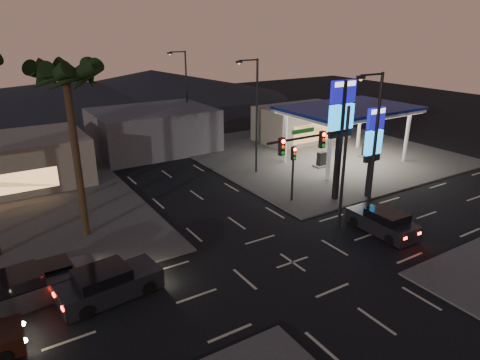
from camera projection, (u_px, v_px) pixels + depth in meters
ground at (292, 262)px, 24.04m from camera, size 140.00×140.00×0.00m
corner_lot_ne at (316, 152)px, 44.76m from camera, size 24.00×24.00×0.12m
gas_station at (348, 111)px, 39.87m from camera, size 12.20×8.20×5.47m
convenience_store at (301, 123)px, 49.09m from camera, size 10.00×6.00×4.00m
pylon_sign_tall at (341, 117)px, 30.50m from camera, size 2.20×0.35×9.00m
pylon_sign_short at (374, 139)px, 31.54m from camera, size 1.60×0.35×7.00m
traffic_signal_mast at (324, 155)px, 25.72m from camera, size 6.10×0.39×8.00m
pedestal_signal at (293, 165)px, 31.36m from camera, size 0.32×0.39×4.30m
streetlight_near at (373, 143)px, 26.29m from camera, size 2.14×0.25×10.00m
streetlight_mid at (255, 110)px, 36.65m from camera, size 2.14×0.25×10.00m
streetlight_far at (185, 91)px, 47.80m from camera, size 2.14×0.25×10.00m
palm_a at (67, 85)px, 23.91m from camera, size 4.41×4.41×10.86m
building_far_mid at (153, 130)px, 45.01m from camera, size 12.00×9.00×4.40m
hill_right at (152, 84)px, 78.50m from camera, size 50.00×50.00×5.00m
hill_center at (67, 93)px, 71.17m from camera, size 60.00×60.00×4.00m
car_lane_a_front at (108, 284)px, 20.71m from camera, size 5.14×2.54×1.63m
car_lane_b_front at (55, 275)px, 21.72m from camera, size 4.02×1.75×1.30m
car_lane_b_mid at (21, 290)px, 20.18m from camera, size 5.29×2.61×1.67m
suv_station at (383, 222)px, 27.30m from camera, size 2.14×4.72×1.55m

